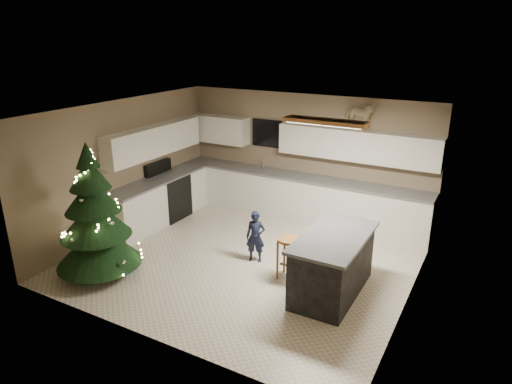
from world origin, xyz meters
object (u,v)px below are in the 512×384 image
christmas_tree (95,223)px  rocking_horse (359,115)px  bar_stool (288,248)px  toddler (256,237)px  island (333,264)px

christmas_tree → rocking_horse: bearing=52.6°
christmas_tree → rocking_horse: rocking_horse is taller
bar_stool → rocking_horse: (0.24, 2.54, 1.76)m
bar_stool → rocking_horse: size_ratio=1.08×
bar_stool → toddler: bearing=161.0°
christmas_tree → toddler: christmas_tree is taller
bar_stool → christmas_tree: bearing=-153.3°
christmas_tree → rocking_horse: size_ratio=3.44×
bar_stool → toddler: toddler is taller
bar_stool → toddler: 0.79m
island → christmas_tree: size_ratio=0.76×
island → toddler: size_ratio=1.86×
island → toddler: (-1.51, 0.33, -0.02)m
island → bar_stool: (-0.77, 0.07, 0.05)m
christmas_tree → island: bearing=20.4°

